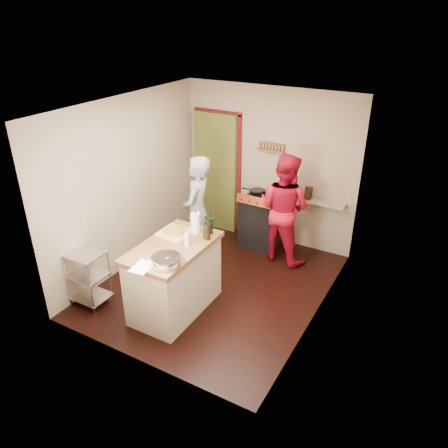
% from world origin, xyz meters
% --- Properties ---
extents(floor, '(3.50, 3.50, 0.00)m').
position_xyz_m(floor, '(0.00, 0.00, 0.00)').
color(floor, black).
rests_on(floor, ground).
extents(back_wall, '(3.00, 0.44, 2.60)m').
position_xyz_m(back_wall, '(-0.64, 1.78, 1.13)').
color(back_wall, tan).
rests_on(back_wall, ground).
extents(left_wall, '(0.04, 3.50, 2.60)m').
position_xyz_m(left_wall, '(-1.50, 0.00, 1.30)').
color(left_wall, tan).
rests_on(left_wall, ground).
extents(right_wall, '(0.04, 3.50, 2.60)m').
position_xyz_m(right_wall, '(1.50, 0.00, 1.30)').
color(right_wall, tan).
rests_on(right_wall, ground).
extents(ceiling, '(3.00, 3.50, 0.02)m').
position_xyz_m(ceiling, '(0.00, 0.00, 2.61)').
color(ceiling, white).
rests_on(ceiling, back_wall).
extents(stove, '(0.60, 0.63, 1.00)m').
position_xyz_m(stove, '(0.05, 1.42, 0.45)').
color(stove, black).
rests_on(stove, ground).
extents(wire_shelving, '(0.48, 0.40, 0.80)m').
position_xyz_m(wire_shelving, '(-1.28, -1.20, 0.44)').
color(wire_shelving, silver).
rests_on(wire_shelving, ground).
extents(island, '(0.77, 1.40, 1.29)m').
position_xyz_m(island, '(-0.18, -0.74, 0.51)').
color(island, beige).
rests_on(island, ground).
extents(person_stripe, '(0.56, 0.72, 1.76)m').
position_xyz_m(person_stripe, '(-0.57, 0.43, 0.88)').
color(person_stripe, silver).
rests_on(person_stripe, ground).
extents(person_red, '(0.95, 0.79, 1.76)m').
position_xyz_m(person_red, '(0.53, 1.20, 0.88)').
color(person_red, '#AC0B23').
rests_on(person_red, ground).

